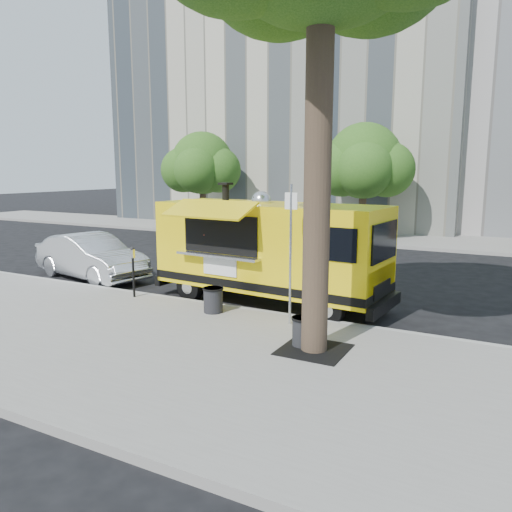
{
  "coord_description": "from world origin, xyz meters",
  "views": [
    {
      "loc": [
        5.77,
        -11.07,
        3.45
      ],
      "look_at": [
        -0.1,
        0.0,
        1.27
      ],
      "focal_mm": 35.0,
      "sensor_mm": 36.0,
      "label": 1
    }
  ],
  "objects_px": {
    "far_tree_a": "(202,163)",
    "sign_post": "(291,246)",
    "trash_bin_right": "(304,331)",
    "far_tree_b": "(364,161)",
    "parking_meter": "(133,266)",
    "sedan": "(91,257)",
    "food_truck": "(268,249)",
    "trash_bin_left": "(213,299)"
  },
  "relations": [
    {
      "from": "far_tree_b",
      "to": "trash_bin_left",
      "type": "height_order",
      "value": "far_tree_b"
    },
    {
      "from": "sign_post",
      "to": "food_truck",
      "type": "bearing_deg",
      "value": 129.01
    },
    {
      "from": "far_tree_b",
      "to": "sign_post",
      "type": "xyz_separation_m",
      "value": [
        2.55,
        -14.25,
        -1.98
      ]
    },
    {
      "from": "parking_meter",
      "to": "far_tree_b",
      "type": "bearing_deg",
      "value": 81.9
    },
    {
      "from": "sign_post",
      "to": "trash_bin_right",
      "type": "height_order",
      "value": "sign_post"
    },
    {
      "from": "sign_post",
      "to": "sedan",
      "type": "xyz_separation_m",
      "value": [
        -7.72,
        1.79,
        -1.14
      ]
    },
    {
      "from": "sign_post",
      "to": "far_tree_a",
      "type": "bearing_deg",
      "value": 129.83
    },
    {
      "from": "sign_post",
      "to": "parking_meter",
      "type": "bearing_deg",
      "value": 177.48
    },
    {
      "from": "parking_meter",
      "to": "food_truck",
      "type": "distance_m",
      "value": 3.53
    },
    {
      "from": "sign_post",
      "to": "trash_bin_left",
      "type": "height_order",
      "value": "sign_post"
    },
    {
      "from": "sign_post",
      "to": "trash_bin_left",
      "type": "distance_m",
      "value": 2.39
    },
    {
      "from": "far_tree_a",
      "to": "parking_meter",
      "type": "height_order",
      "value": "far_tree_a"
    },
    {
      "from": "far_tree_a",
      "to": "food_truck",
      "type": "relative_size",
      "value": 0.84
    },
    {
      "from": "sign_post",
      "to": "sedan",
      "type": "relative_size",
      "value": 0.7
    },
    {
      "from": "sign_post",
      "to": "parking_meter",
      "type": "height_order",
      "value": "sign_post"
    },
    {
      "from": "parking_meter",
      "to": "trash_bin_left",
      "type": "distance_m",
      "value": 2.67
    },
    {
      "from": "sedan",
      "to": "trash_bin_right",
      "type": "xyz_separation_m",
      "value": [
        8.51,
        -2.92,
        -0.26
      ]
    },
    {
      "from": "trash_bin_right",
      "to": "trash_bin_left",
      "type": "bearing_deg",
      "value": 157.98
    },
    {
      "from": "sedan",
      "to": "food_truck",
      "type": "bearing_deg",
      "value": -79.25
    },
    {
      "from": "food_truck",
      "to": "sedan",
      "type": "bearing_deg",
      "value": -175.95
    },
    {
      "from": "parking_meter",
      "to": "trash_bin_right",
      "type": "height_order",
      "value": "parking_meter"
    },
    {
      "from": "far_tree_a",
      "to": "food_truck",
      "type": "bearing_deg",
      "value": -50.06
    },
    {
      "from": "far_tree_a",
      "to": "trash_bin_left",
      "type": "relative_size",
      "value": 9.17
    },
    {
      "from": "far_tree_b",
      "to": "parking_meter",
      "type": "height_order",
      "value": "far_tree_b"
    },
    {
      "from": "far_tree_a",
      "to": "sedan",
      "type": "bearing_deg",
      "value": -72.38
    },
    {
      "from": "far_tree_b",
      "to": "sign_post",
      "type": "relative_size",
      "value": 1.83
    },
    {
      "from": "far_tree_b",
      "to": "sign_post",
      "type": "height_order",
      "value": "far_tree_b"
    },
    {
      "from": "far_tree_a",
      "to": "sign_post",
      "type": "xyz_separation_m",
      "value": [
        11.55,
        -13.85,
        -1.93
      ]
    },
    {
      "from": "far_tree_a",
      "to": "sedan",
      "type": "height_order",
      "value": "far_tree_a"
    },
    {
      "from": "sedan",
      "to": "trash_bin_left",
      "type": "relative_size",
      "value": 7.38
    },
    {
      "from": "far_tree_a",
      "to": "food_truck",
      "type": "distance_m",
      "value": 15.99
    },
    {
      "from": "sign_post",
      "to": "sedan",
      "type": "height_order",
      "value": "sign_post"
    },
    {
      "from": "far_tree_a",
      "to": "sign_post",
      "type": "bearing_deg",
      "value": -50.17
    },
    {
      "from": "sign_post",
      "to": "trash_bin_right",
      "type": "relative_size",
      "value": 5.38
    },
    {
      "from": "sign_post",
      "to": "parking_meter",
      "type": "relative_size",
      "value": 2.25
    },
    {
      "from": "far_tree_a",
      "to": "trash_bin_right",
      "type": "bearing_deg",
      "value": -50.53
    },
    {
      "from": "trash_bin_left",
      "to": "trash_bin_right",
      "type": "xyz_separation_m",
      "value": [
        2.73,
        -1.11,
        -0.01
      ]
    },
    {
      "from": "food_truck",
      "to": "trash_bin_right",
      "type": "distance_m",
      "value": 3.73
    },
    {
      "from": "sedan",
      "to": "sign_post",
      "type": "bearing_deg",
      "value": -91.7
    },
    {
      "from": "sign_post",
      "to": "food_truck",
      "type": "relative_size",
      "value": 0.47
    },
    {
      "from": "far_tree_a",
      "to": "sign_post",
      "type": "relative_size",
      "value": 1.79
    },
    {
      "from": "far_tree_b",
      "to": "sign_post",
      "type": "distance_m",
      "value": 14.61
    }
  ]
}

